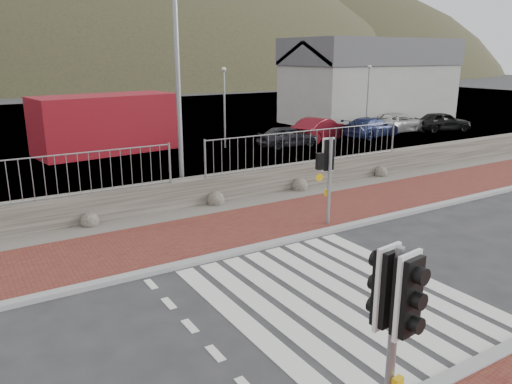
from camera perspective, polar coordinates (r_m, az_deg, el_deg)
ground at (r=10.45m, az=9.12°, el=-11.70°), size 220.00×220.00×0.00m
sidewalk_far at (r=13.84m, az=-3.08°, el=-4.39°), size 40.00×3.00×0.08m
kerb_near at (r=8.72m, az=22.75°, el=-18.40°), size 40.00×0.25×0.12m
kerb_far at (r=12.63m, az=0.21°, el=-6.32°), size 40.00×0.25×0.12m
zebra_crossing at (r=10.45m, az=9.12°, el=-11.67°), size 4.62×5.60×0.01m
gravel_strip at (r=15.54m, az=-6.63°, el=-2.27°), size 40.00×1.50×0.06m
stone_wall at (r=16.12m, az=-7.89°, el=-0.10°), size 40.00×0.60×0.90m
railing at (r=15.68m, az=-7.85°, el=4.60°), size 18.07×0.07×1.22m
quay at (r=35.71m, az=-21.56°, el=6.77°), size 120.00×40.00×0.50m
water at (r=70.29m, az=-26.99°, el=9.96°), size 220.00×50.00×0.05m
harbor_building at (r=37.56m, az=12.89°, el=12.33°), size 12.20×6.20×5.80m
hills_backdrop at (r=99.68m, az=-22.93°, el=-1.98°), size 254.00×90.00×100.00m
traffic_signal_near at (r=6.00m, az=15.61°, el=-12.80°), size 0.41×0.28×2.71m
traffic_signal_far at (r=13.92m, az=8.34°, el=3.31°), size 0.62×0.29×2.55m
streetlight at (r=16.45m, az=-8.65°, el=16.15°), size 1.84×0.70×8.85m
shipping_container at (r=26.06m, az=-16.77°, el=7.48°), size 7.08×3.70×2.82m
car_a at (r=26.52m, az=3.62°, el=6.37°), size 3.39×1.64×1.12m
car_b at (r=28.71m, az=7.25°, el=7.16°), size 4.17×2.60×1.30m
car_c at (r=30.43m, az=13.02°, el=7.23°), size 4.25×2.32×1.17m
car_d at (r=32.78m, az=15.95°, el=7.64°), size 4.43×2.14×1.21m
car_e at (r=34.15m, az=20.53°, el=7.56°), size 3.86×2.46×1.22m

